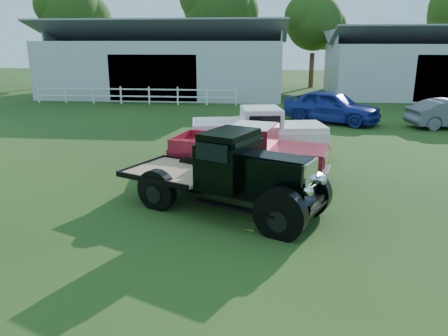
# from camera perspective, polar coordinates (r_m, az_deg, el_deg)

# --- Properties ---
(ground) EXTENTS (120.00, 120.00, 0.00)m
(ground) POSITION_cam_1_polar(r_m,az_deg,el_deg) (10.34, -1.83, -7.41)
(ground) COLOR #1A3310
(shed_left) EXTENTS (18.80, 10.20, 5.60)m
(shed_left) POSITION_cam_1_polar(r_m,az_deg,el_deg) (36.38, -7.31, 13.91)
(shed_left) COLOR #999999
(shed_left) RESTS_ON ground
(shed_right) EXTENTS (16.80, 9.20, 5.20)m
(shed_right) POSITION_cam_1_polar(r_m,az_deg,el_deg) (38.55, 25.96, 12.28)
(shed_right) COLOR #999999
(shed_right) RESTS_ON ground
(fence_rail) EXTENTS (14.20, 0.16, 1.20)m
(fence_rail) POSITION_cam_1_polar(r_m,az_deg,el_deg) (31.04, -11.55, 9.28)
(fence_rail) COLOR white
(fence_rail) RESTS_ON ground
(tree_a) EXTENTS (6.30, 6.30, 10.50)m
(tree_a) POSITION_cam_1_polar(r_m,az_deg,el_deg) (46.60, -19.19, 16.66)
(tree_a) COLOR black
(tree_a) RESTS_ON ground
(tree_b) EXTENTS (6.90, 6.90, 11.50)m
(tree_b) POSITION_cam_1_polar(r_m,az_deg,el_deg) (43.74, -0.90, 18.25)
(tree_b) COLOR black
(tree_b) RESTS_ON ground
(tree_c) EXTENTS (5.40, 5.40, 9.00)m
(tree_c) POSITION_cam_1_polar(r_m,az_deg,el_deg) (42.54, 11.57, 16.32)
(tree_c) COLOR black
(tree_c) RESTS_ON ground
(vintage_flatbed) EXTENTS (5.59, 4.03, 2.06)m
(vintage_flatbed) POSITION_cam_1_polar(r_m,az_deg,el_deg) (10.87, 0.22, -0.43)
(vintage_flatbed) COLOR black
(vintage_flatbed) RESTS_ON ground
(red_pickup) EXTENTS (5.14, 2.89, 1.77)m
(red_pickup) POSITION_cam_1_polar(r_m,az_deg,el_deg) (13.30, 3.21, 1.98)
(red_pickup) COLOR maroon
(red_pickup) RESTS_ON ground
(white_pickup) EXTENTS (5.24, 2.79, 1.83)m
(white_pickup) POSITION_cam_1_polar(r_m,az_deg,el_deg) (16.01, 4.48, 4.50)
(white_pickup) COLOR white
(white_pickup) RESTS_ON ground
(misc_car_blue) EXTENTS (5.38, 4.25, 1.72)m
(misc_car_blue) POSITION_cam_1_polar(r_m,az_deg,el_deg) (23.97, 13.88, 7.82)
(misc_car_blue) COLOR navy
(misc_car_blue) RESTS_ON ground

